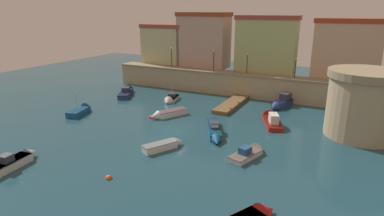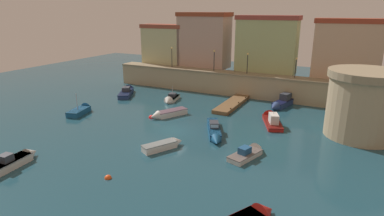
# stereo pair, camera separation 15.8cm
# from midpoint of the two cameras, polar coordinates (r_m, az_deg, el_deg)

# --- Properties ---
(ground_plane) EXTENTS (105.93, 105.93, 0.00)m
(ground_plane) POSITION_cam_midpoint_polar(r_m,az_deg,el_deg) (37.75, -3.11, -3.99)
(ground_plane) COLOR #1E4756
(quay_wall) EXTENTS (42.83, 3.04, 3.74)m
(quay_wall) POSITION_cam_midpoint_polar(r_m,az_deg,el_deg) (53.83, 7.04, 4.41)
(quay_wall) COLOR tan
(quay_wall) RESTS_ON ground
(old_town_backdrop) EXTENTS (40.48, 4.65, 9.66)m
(old_town_backdrop) POSITION_cam_midpoint_polar(r_m,az_deg,el_deg) (55.82, 8.64, 11.18)
(old_town_backdrop) COLOR #BEBD8A
(old_town_backdrop) RESTS_ON ground
(fortress_tower) EXTENTS (8.12, 8.12, 7.44)m
(fortress_tower) POSITION_cam_midpoint_polar(r_m,az_deg,el_deg) (39.56, 28.34, 0.68)
(fortress_tower) COLOR tan
(fortress_tower) RESTS_ON ground
(pier_dock) EXTENTS (2.27, 9.88, 0.70)m
(pier_dock) POSITION_cam_midpoint_polar(r_m,az_deg,el_deg) (47.64, 7.21, 0.72)
(pier_dock) COLOR brown
(pier_dock) RESTS_ON ground
(quay_lamp_0) EXTENTS (0.32, 0.32, 3.49)m
(quay_lamp_0) POSITION_cam_midpoint_polar(r_m,az_deg,el_deg) (57.86, -3.53, 9.58)
(quay_lamp_0) COLOR black
(quay_lamp_0) RESTS_ON quay_wall
(quay_lamp_1) EXTENTS (0.32, 0.32, 3.44)m
(quay_lamp_1) POSITION_cam_midpoint_polar(r_m,az_deg,el_deg) (54.22, 4.04, 9.04)
(quay_lamp_1) COLOR black
(quay_lamp_1) RESTS_ON quay_wall
(quay_lamp_2) EXTENTS (0.32, 0.32, 3.27)m
(quay_lamp_2) POSITION_cam_midpoint_polar(r_m,az_deg,el_deg) (52.28, 9.94, 8.43)
(quay_lamp_2) COLOR black
(quay_lamp_2) RESTS_ON quay_wall
(quay_lamp_3) EXTENTS (0.32, 0.32, 3.02)m
(quay_lamp_3) POSITION_cam_midpoint_polar(r_m,az_deg,el_deg) (50.65, 18.09, 7.40)
(quay_lamp_3) COLOR black
(quay_lamp_3) RESTS_ON quay_wall
(moored_boat_0) EXTENTS (3.14, 4.50, 1.11)m
(moored_boat_0) POSITION_cam_midpoint_polar(r_m,az_deg,el_deg) (32.94, -4.76, -6.54)
(moored_boat_0) COLOR white
(moored_boat_0) RESTS_ON ground
(moored_boat_2) EXTENTS (2.86, 6.56, 2.08)m
(moored_boat_2) POSITION_cam_midpoint_polar(r_m,az_deg,el_deg) (48.44, 15.77, 0.89)
(moored_boat_2) COLOR navy
(moored_boat_2) RESTS_ON ground
(moored_boat_3) EXTENTS (4.45, 7.09, 1.56)m
(moored_boat_3) POSITION_cam_midpoint_polar(r_m,az_deg,el_deg) (36.39, 4.13, -4.09)
(moored_boat_3) COLOR #195689
(moored_boat_3) RESTS_ON ground
(moored_boat_4) EXTENTS (1.95, 5.23, 1.72)m
(moored_boat_4) POSITION_cam_midpoint_polar(r_m,az_deg,el_deg) (33.56, -28.76, -8.15)
(moored_boat_4) COLOR silver
(moored_boat_4) RESTS_ON ground
(moored_boat_5) EXTENTS (2.85, 4.96, 1.61)m
(moored_boat_5) POSITION_cam_midpoint_polar(r_m,az_deg,el_deg) (31.84, 10.39, -7.75)
(moored_boat_5) COLOR silver
(moored_boat_5) RESTS_ON ground
(moored_boat_6) EXTENTS (3.66, 5.35, 1.34)m
(moored_boat_6) POSITION_cam_midpoint_polar(r_m,az_deg,el_deg) (42.47, -4.38, -1.00)
(moored_boat_6) COLOR silver
(moored_boat_6) RESTS_ON ground
(moored_boat_7) EXTENTS (4.87, 7.08, 2.43)m
(moored_boat_7) POSITION_cam_midpoint_polar(r_m,az_deg,el_deg) (55.17, -11.39, 2.96)
(moored_boat_7) COLOR navy
(moored_boat_7) RESTS_ON ground
(moored_boat_8) EXTENTS (2.53, 4.70, 2.73)m
(moored_boat_8) POSITION_cam_midpoint_polar(r_m,az_deg,el_deg) (49.62, -3.73, 1.57)
(moored_boat_8) COLOR silver
(moored_boat_8) RESTS_ON ground
(moored_boat_9) EXTENTS (4.15, 6.83, 2.33)m
(moored_boat_9) POSITION_cam_midpoint_polar(r_m,az_deg,el_deg) (41.62, 13.98, -1.88)
(moored_boat_9) COLOR red
(moored_boat_9) RESTS_ON ground
(moored_boat_10) EXTENTS (2.63, 4.86, 3.37)m
(moored_boat_10) POSITION_cam_midpoint_polar(r_m,az_deg,el_deg) (46.51, -18.91, -0.33)
(moored_boat_10) COLOR #195689
(moored_boat_10) RESTS_ON ground
(mooring_buoy_0) EXTENTS (0.75, 0.75, 0.75)m
(mooring_buoy_0) POSITION_cam_midpoint_polar(r_m,az_deg,el_deg) (42.32, -7.12, -1.74)
(mooring_buoy_0) COLOR red
(mooring_buoy_0) RESTS_ON ground
(mooring_buoy_1) EXTENTS (0.60, 0.60, 0.60)m
(mooring_buoy_1) POSITION_cam_midpoint_polar(r_m,az_deg,el_deg) (28.41, -14.54, -12.00)
(mooring_buoy_1) COLOR #EA4C19
(mooring_buoy_1) RESTS_ON ground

